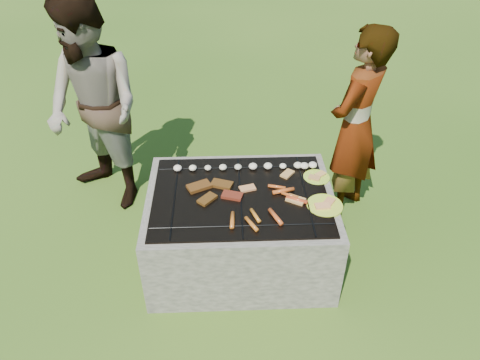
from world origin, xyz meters
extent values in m
plane|color=#264C13|center=(0.00, 0.00, 0.00)|extent=(60.00, 60.00, 0.00)
cube|color=gray|center=(0.00, 0.41, 0.30)|extent=(1.30, 0.18, 0.60)
cube|color=gray|center=(0.00, -0.41, 0.30)|extent=(1.30, 0.18, 0.60)
cube|color=#A29B90|center=(-0.56, 0.00, 0.30)|extent=(0.18, 0.64, 0.60)
cube|color=gray|center=(0.56, 0.00, 0.30)|extent=(0.18, 0.64, 0.60)
cube|color=black|center=(0.00, 0.00, 0.24)|extent=(0.94, 0.64, 0.48)
sphere|color=#FF5914|center=(0.00, 0.00, 0.46)|extent=(0.10, 0.10, 0.10)
cube|color=black|center=(0.00, 0.00, 0.61)|extent=(1.20, 0.90, 0.01)
cylinder|color=black|center=(-0.45, 0.00, 0.61)|extent=(0.01, 0.88, 0.01)
cylinder|color=black|center=(0.00, 0.00, 0.61)|extent=(0.01, 0.88, 0.01)
cylinder|color=black|center=(0.45, 0.00, 0.61)|extent=(0.01, 0.88, 0.01)
cylinder|color=black|center=(0.00, -0.32, 0.61)|extent=(1.18, 0.01, 0.01)
cylinder|color=black|center=(0.00, 0.32, 0.61)|extent=(1.18, 0.01, 0.01)
ellipsoid|color=white|center=(-0.45, 0.30, 0.63)|extent=(0.06, 0.06, 0.04)
ellipsoid|color=#F1EACC|center=(-0.34, 0.30, 0.63)|extent=(0.06, 0.06, 0.04)
ellipsoid|color=beige|center=(-0.23, 0.30, 0.63)|extent=(0.05, 0.05, 0.04)
ellipsoid|color=#EBE6C7|center=(-0.12, 0.30, 0.63)|extent=(0.06, 0.06, 0.04)
ellipsoid|color=beige|center=(0.00, 0.30, 0.63)|extent=(0.05, 0.05, 0.04)
ellipsoid|color=#F1E2CC|center=(0.11, 0.30, 0.63)|extent=(0.06, 0.06, 0.04)
ellipsoid|color=#F3E8CE|center=(0.22, 0.30, 0.63)|extent=(0.06, 0.06, 0.04)
ellipsoid|color=white|center=(0.33, 0.30, 0.63)|extent=(0.05, 0.05, 0.04)
ellipsoid|color=beige|center=(0.44, 0.30, 0.63)|extent=(0.06, 0.06, 0.04)
ellipsoid|color=beige|center=(0.55, 0.30, 0.63)|extent=(0.06, 0.06, 0.04)
ellipsoid|color=beige|center=(0.49, 0.30, 0.63)|extent=(0.06, 0.06, 0.04)
cube|color=brown|center=(-0.29, 0.09, 0.62)|extent=(0.19, 0.15, 0.02)
cube|color=brown|center=(-0.13, 0.11, 0.62)|extent=(0.17, 0.13, 0.02)
cube|color=brown|center=(-0.23, -0.05, 0.62)|extent=(0.14, 0.15, 0.02)
cube|color=#9D321C|center=(-0.06, -0.02, 0.62)|extent=(0.16, 0.12, 0.02)
cylinder|color=#E94F26|center=(0.26, 0.06, 0.62)|extent=(0.12, 0.05, 0.02)
cylinder|color=#BD401F|center=(0.30, 0.01, 0.63)|extent=(0.16, 0.07, 0.03)
cylinder|color=orange|center=(0.34, -0.04, 0.62)|extent=(0.12, 0.08, 0.02)
cylinder|color=#DF5824|center=(0.38, -0.09, 0.63)|extent=(0.15, 0.09, 0.03)
cylinder|color=orange|center=(0.09, -0.24, 0.62)|extent=(0.07, 0.13, 0.02)
cylinder|color=#DC4824|center=(0.22, -0.26, 0.63)|extent=(0.09, 0.16, 0.03)
cylinder|color=#BC7E1F|center=(-0.06, -0.28, 0.63)|extent=(0.04, 0.15, 0.03)
cylinder|color=#CE6121|center=(0.06, -0.32, 0.63)|extent=(0.09, 0.14, 0.03)
cube|color=tan|center=(0.05, 0.06, 0.62)|extent=(0.12, 0.09, 0.01)
cube|color=#E1BC73|center=(0.37, -0.08, 0.62)|extent=(0.14, 0.12, 0.02)
cube|color=tan|center=(0.35, 0.22, 0.62)|extent=(0.12, 0.12, 0.01)
cylinder|color=#E1FE3C|center=(0.56, 0.18, 0.61)|extent=(0.24, 0.24, 0.01)
cube|color=tan|center=(0.54, 0.16, 0.62)|extent=(0.10, 0.08, 0.01)
cube|color=tan|center=(0.59, 0.20, 0.62)|extent=(0.09, 0.08, 0.01)
cylinder|color=#FEFF3C|center=(0.56, -0.14, 0.61)|extent=(0.30, 0.30, 0.02)
cube|color=#E2AD73|center=(0.54, -0.16, 0.62)|extent=(0.10, 0.07, 0.02)
cube|color=tan|center=(0.59, -0.12, 0.62)|extent=(0.10, 0.11, 0.02)
imported|color=#9D9383|center=(0.91, 0.57, 0.80)|extent=(0.67, 0.69, 1.59)
imported|color=gray|center=(-1.11, 0.79, 0.87)|extent=(1.07, 1.06, 1.75)
camera|label=1|loc=(-0.10, -2.51, 2.62)|focal=35.00mm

